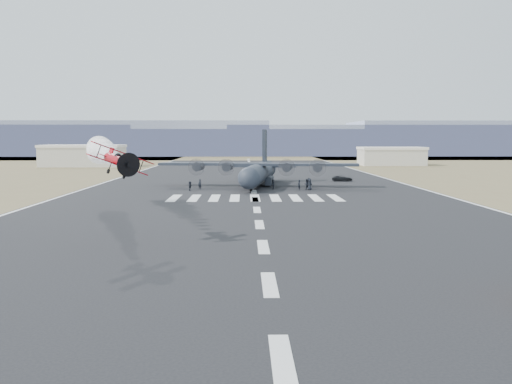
{
  "coord_description": "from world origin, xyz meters",
  "views": [
    {
      "loc": [
        -1.48,
        -34.03,
        8.91
      ],
      "look_at": [
        -0.48,
        17.4,
        4.0
      ],
      "focal_mm": 40.0,
      "sensor_mm": 36.0,
      "label": 1
    }
  ],
  "objects_px": {
    "hangar_left": "(83,155)",
    "crew_e": "(310,185)",
    "crew_a": "(200,184)",
    "crew_h": "(306,184)",
    "crew_d": "(308,183)",
    "crew_f": "(190,186)",
    "support_vehicle": "(342,178)",
    "hangar_right": "(391,156)",
    "aerobatic_biplane": "(118,160)",
    "transport_aircraft": "(259,171)",
    "crew_g": "(299,185)",
    "crew_c": "(309,184)",
    "crew_b": "(273,184)"
  },
  "relations": [
    {
      "from": "crew_d",
      "to": "crew_g",
      "type": "relative_size",
      "value": 1.01
    },
    {
      "from": "crew_b",
      "to": "crew_c",
      "type": "xyz_separation_m",
      "value": [
        6.43,
        0.29,
        0.08
      ]
    },
    {
      "from": "crew_c",
      "to": "crew_e",
      "type": "bearing_deg",
      "value": 41.35
    },
    {
      "from": "hangar_left",
      "to": "hangar_right",
      "type": "xyz_separation_m",
      "value": [
        98.0,
        5.0,
        -0.4
      ]
    },
    {
      "from": "hangar_left",
      "to": "support_vehicle",
      "type": "bearing_deg",
      "value": -41.64
    },
    {
      "from": "crew_d",
      "to": "crew_e",
      "type": "relative_size",
      "value": 1.01
    },
    {
      "from": "aerobatic_biplane",
      "to": "crew_e",
      "type": "bearing_deg",
      "value": 48.65
    },
    {
      "from": "crew_g",
      "to": "crew_b",
      "type": "bearing_deg",
      "value": -96.9
    },
    {
      "from": "aerobatic_biplane",
      "to": "crew_g",
      "type": "bearing_deg",
      "value": 50.5
    },
    {
      "from": "support_vehicle",
      "to": "crew_a",
      "type": "xyz_separation_m",
      "value": [
        -27.78,
        -18.18,
        0.29
      ]
    },
    {
      "from": "support_vehicle",
      "to": "crew_d",
      "type": "distance_m",
      "value": 17.35
    },
    {
      "from": "crew_f",
      "to": "crew_g",
      "type": "bearing_deg",
      "value": -86.01
    },
    {
      "from": "hangar_left",
      "to": "crew_b",
      "type": "relative_size",
      "value": 14.23
    },
    {
      "from": "crew_e",
      "to": "crew_c",
      "type": "bearing_deg",
      "value": -80.59
    },
    {
      "from": "crew_a",
      "to": "crew_f",
      "type": "height_order",
      "value": "crew_a"
    },
    {
      "from": "hangar_right",
      "to": "transport_aircraft",
      "type": "bearing_deg",
      "value": -119.75
    },
    {
      "from": "hangar_left",
      "to": "aerobatic_biplane",
      "type": "xyz_separation_m",
      "value": [
        39.75,
        -130.6,
        3.62
      ]
    },
    {
      "from": "crew_g",
      "to": "crew_c",
      "type": "bearing_deg",
      "value": 146.6
    },
    {
      "from": "crew_h",
      "to": "crew_a",
      "type": "bearing_deg",
      "value": -34.82
    },
    {
      "from": "crew_a",
      "to": "crew_h",
      "type": "xyz_separation_m",
      "value": [
        18.41,
        -0.41,
        0.02
      ]
    },
    {
      "from": "hangar_right",
      "to": "aerobatic_biplane",
      "type": "relative_size",
      "value": 3.85
    },
    {
      "from": "aerobatic_biplane",
      "to": "crew_a",
      "type": "height_order",
      "value": "aerobatic_biplane"
    },
    {
      "from": "crew_h",
      "to": "crew_g",
      "type": "bearing_deg",
      "value": 3.74
    },
    {
      "from": "support_vehicle",
      "to": "crew_g",
      "type": "relative_size",
      "value": 2.43
    },
    {
      "from": "crew_d",
      "to": "crew_f",
      "type": "relative_size",
      "value": 1.13
    },
    {
      "from": "crew_a",
      "to": "crew_d",
      "type": "bearing_deg",
      "value": 39.42
    },
    {
      "from": "support_vehicle",
      "to": "crew_h",
      "type": "xyz_separation_m",
      "value": [
        -9.38,
        -18.6,
        0.32
      ]
    },
    {
      "from": "crew_d",
      "to": "crew_e",
      "type": "distance_m",
      "value": 4.7
    },
    {
      "from": "hangar_left",
      "to": "crew_e",
      "type": "xyz_separation_m",
      "value": [
        61.57,
        -82.41,
        -2.53
      ]
    },
    {
      "from": "crew_c",
      "to": "crew_h",
      "type": "bearing_deg",
      "value": 10.43
    },
    {
      "from": "aerobatic_biplane",
      "to": "crew_f",
      "type": "relative_size",
      "value": 3.37
    },
    {
      "from": "aerobatic_biplane",
      "to": "crew_a",
      "type": "relative_size",
      "value": 3.0
    },
    {
      "from": "support_vehicle",
      "to": "crew_c",
      "type": "bearing_deg",
      "value": 158.72
    },
    {
      "from": "hangar_right",
      "to": "crew_a",
      "type": "bearing_deg",
      "value": -122.78
    },
    {
      "from": "aerobatic_biplane",
      "to": "hangar_right",
      "type": "bearing_deg",
      "value": 49.76
    },
    {
      "from": "crew_c",
      "to": "crew_f",
      "type": "height_order",
      "value": "crew_c"
    },
    {
      "from": "crew_a",
      "to": "crew_d",
      "type": "height_order",
      "value": "crew_d"
    },
    {
      "from": "support_vehicle",
      "to": "crew_a",
      "type": "relative_size",
      "value": 2.4
    },
    {
      "from": "hangar_left",
      "to": "crew_h",
      "type": "bearing_deg",
      "value": -53.06
    },
    {
      "from": "transport_aircraft",
      "to": "crew_h",
      "type": "height_order",
      "value": "transport_aircraft"
    },
    {
      "from": "crew_a",
      "to": "crew_g",
      "type": "height_order",
      "value": "crew_a"
    },
    {
      "from": "hangar_left",
      "to": "transport_aircraft",
      "type": "xyz_separation_m",
      "value": [
        53.08,
        -73.58,
        -0.69
      ]
    },
    {
      "from": "hangar_right",
      "to": "hangar_left",
      "type": "bearing_deg",
      "value": -177.08
    },
    {
      "from": "crew_d",
      "to": "crew_f",
      "type": "height_order",
      "value": "crew_d"
    },
    {
      "from": "hangar_left",
      "to": "aerobatic_biplane",
      "type": "height_order",
      "value": "aerobatic_biplane"
    },
    {
      "from": "crew_b",
      "to": "crew_f",
      "type": "relative_size",
      "value": 1.09
    },
    {
      "from": "crew_d",
      "to": "crew_h",
      "type": "distance_m",
      "value": 3.63
    },
    {
      "from": "aerobatic_biplane",
      "to": "crew_g",
      "type": "xyz_separation_m",
      "value": [
        20.0,
        48.28,
        -6.15
      ]
    },
    {
      "from": "crew_d",
      "to": "crew_g",
      "type": "xyz_separation_m",
      "value": [
        -2.1,
        -4.61,
        -0.01
      ]
    },
    {
      "from": "hangar_right",
      "to": "crew_g",
      "type": "distance_m",
      "value": 95.36
    }
  ]
}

